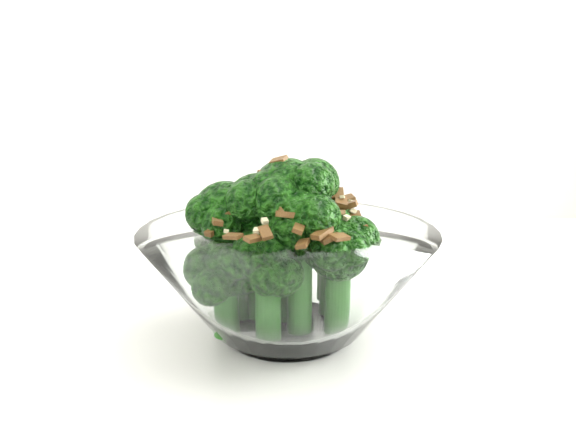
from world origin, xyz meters
name	(u,v)px	position (x,y,z in m)	size (l,w,h in m)	color
broccoli_dish	(286,267)	(-0.31, 0.26, 0.80)	(0.21, 0.21, 0.13)	white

